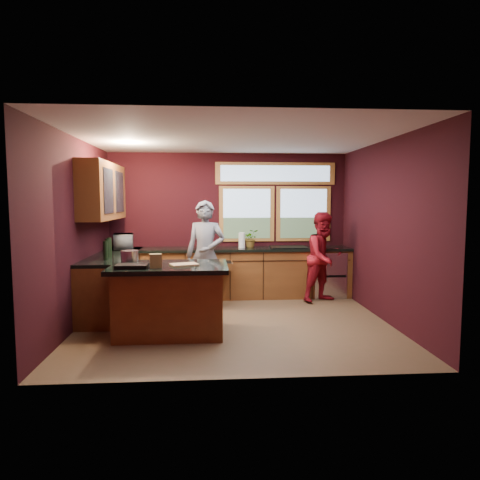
{
  "coord_description": "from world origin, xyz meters",
  "views": [
    {
      "loc": [
        -0.36,
        -6.18,
        1.81
      ],
      "look_at": [
        0.11,
        0.4,
        1.19
      ],
      "focal_mm": 32.0,
      "sensor_mm": 36.0,
      "label": 1
    }
  ],
  "objects": [
    {
      "name": "black_tray",
      "position": [
        -1.36,
        -0.69,
        0.97
      ],
      "size": [
        0.4,
        0.28,
        0.05
      ],
      "primitive_type": "cube",
      "rotation": [
        0.0,
        0.0,
        -0.01
      ],
      "color": "black",
      "rests_on": "island"
    },
    {
      "name": "microwave",
      "position": [
        -1.92,
        1.63,
        1.07
      ],
      "size": [
        0.43,
        0.56,
        0.28
      ],
      "primitive_type": "imported",
      "rotation": [
        0.0,
        0.0,
        1.77
      ],
      "color": "#999999",
      "rests_on": "left_counter"
    },
    {
      "name": "left_counter",
      "position": [
        -1.95,
        0.85,
        0.47
      ],
      "size": [
        0.64,
        2.3,
        0.93
      ],
      "color": "#5B3015",
      "rests_on": "floor"
    },
    {
      "name": "cutting_board",
      "position": [
        -0.71,
        -0.49,
        0.95
      ],
      "size": [
        0.41,
        0.35,
        0.02
      ],
      "primitive_type": "cube",
      "rotation": [
        0.0,
        0.0,
        0.34
      ],
      "color": "tan",
      "rests_on": "island"
    },
    {
      "name": "person_grey",
      "position": [
        -0.43,
        0.86,
        0.9
      ],
      "size": [
        0.75,
        0.59,
        1.81
      ],
      "primitive_type": "imported",
      "rotation": [
        0.0,
        0.0,
        -0.27
      ],
      "color": "slate",
      "rests_on": "floor"
    },
    {
      "name": "island",
      "position": [
        -0.91,
        -0.44,
        0.48
      ],
      "size": [
        1.55,
        1.05,
        0.95
      ],
      "color": "#5B3015",
      "rests_on": "floor"
    },
    {
      "name": "paper_towel",
      "position": [
        0.23,
        1.7,
        1.07
      ],
      "size": [
        0.12,
        0.12,
        0.28
      ],
      "primitive_type": "cylinder",
      "color": "silver",
      "rests_on": "back_counter"
    },
    {
      "name": "person_red",
      "position": [
        1.67,
        1.25,
        0.8
      ],
      "size": [
        0.97,
        0.91,
        1.6
      ],
      "primitive_type": "imported",
      "rotation": [
        0.0,
        0.0,
        0.5
      ],
      "color": "maroon",
      "rests_on": "floor"
    },
    {
      "name": "floor",
      "position": [
        0.0,
        0.0,
        0.0
      ],
      "size": [
        4.5,
        4.5,
        0.0
      ],
      "primitive_type": "plane",
      "color": "brown",
      "rests_on": "ground"
    },
    {
      "name": "potted_plant",
      "position": [
        0.4,
        1.75,
        1.1
      ],
      "size": [
        0.3,
        0.26,
        0.33
      ],
      "primitive_type": "imported",
      "color": "#999999",
      "rests_on": "back_counter"
    },
    {
      "name": "back_counter",
      "position": [
        0.2,
        1.7,
        0.46
      ],
      "size": [
        4.5,
        0.64,
        0.93
      ],
      "color": "#5B3015",
      "rests_on": "floor"
    },
    {
      "name": "room_shell",
      "position": [
        -0.6,
        0.32,
        1.8
      ],
      "size": [
        4.52,
        4.02,
        2.71
      ],
      "color": "black",
      "rests_on": "ground"
    },
    {
      "name": "paper_bag",
      "position": [
        -1.06,
        -0.69,
        1.03
      ],
      "size": [
        0.17,
        0.14,
        0.18
      ],
      "primitive_type": "cube",
      "rotation": [
        0.0,
        0.0,
        0.17
      ],
      "color": "brown",
      "rests_on": "island"
    },
    {
      "name": "stock_pot",
      "position": [
        -1.46,
        -0.29,
        1.03
      ],
      "size": [
        0.24,
        0.24,
        0.18
      ],
      "primitive_type": "cylinder",
      "color": "#BBBBC0",
      "rests_on": "island"
    }
  ]
}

